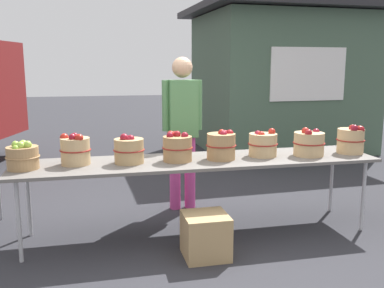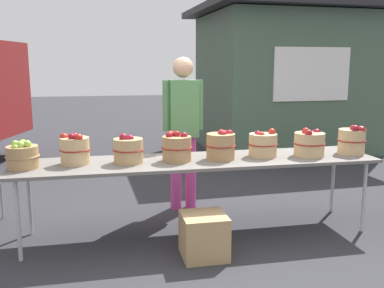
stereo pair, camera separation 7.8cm
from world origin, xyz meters
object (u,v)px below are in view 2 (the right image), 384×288
(apple_basket_green_0, at_px, (22,156))
(produce_crate, at_px, (204,236))
(apple_basket_red_6, at_px, (352,140))
(apple_basket_red_2, at_px, (177,147))
(vendor_adult, at_px, (183,121))
(market_table, at_px, (198,163))
(apple_basket_red_1, at_px, (128,149))
(apple_basket_red_0, at_px, (75,149))
(apple_basket_red_4, at_px, (263,144))
(apple_basket_red_3, at_px, (221,145))
(apple_basket_red_5, at_px, (309,144))

(apple_basket_green_0, height_order, produce_crate, apple_basket_green_0)
(apple_basket_red_6, bearing_deg, apple_basket_red_2, 178.99)
(apple_basket_red_2, xyz_separation_m, vendor_adult, (0.21, 0.80, 0.14))
(market_table, relative_size, apple_basket_red_1, 11.90)
(apple_basket_red_0, height_order, vendor_adult, vendor_adult)
(apple_basket_red_1, relative_size, apple_basket_red_4, 0.98)
(apple_basket_red_2, bearing_deg, vendor_adult, 75.13)
(apple_basket_green_0, height_order, apple_basket_red_3, apple_basket_red_3)
(apple_basket_red_0, bearing_deg, market_table, -2.43)
(apple_basket_red_0, bearing_deg, apple_basket_red_6, -1.98)
(apple_basket_red_1, bearing_deg, apple_basket_red_0, 174.35)
(apple_basket_red_1, distance_m, apple_basket_red_5, 1.80)
(market_table, bearing_deg, apple_basket_red_3, -8.75)
(apple_basket_red_0, height_order, apple_basket_red_5, apple_basket_red_0)
(apple_basket_red_1, height_order, apple_basket_red_5, apple_basket_red_5)
(apple_basket_red_2, bearing_deg, apple_basket_red_6, -1.01)
(market_table, height_order, apple_basket_red_4, apple_basket_red_4)
(apple_basket_green_0, xyz_separation_m, vendor_adult, (1.60, 0.82, 0.16))
(apple_basket_red_2, relative_size, apple_basket_red_4, 0.99)
(vendor_adult, bearing_deg, produce_crate, 86.03)
(vendor_adult, bearing_deg, apple_basket_red_2, 74.14)
(apple_basket_red_6, distance_m, vendor_adult, 1.82)
(apple_basket_red_1, relative_size, vendor_adult, 0.17)
(apple_basket_red_0, distance_m, apple_basket_red_2, 0.95)
(apple_basket_red_5, bearing_deg, apple_basket_red_3, 178.11)
(apple_basket_green_0, distance_m, apple_basket_red_4, 2.27)
(apple_basket_red_2, bearing_deg, apple_basket_red_4, 1.97)
(apple_basket_red_2, bearing_deg, apple_basket_red_0, 176.16)
(vendor_adult, height_order, produce_crate, vendor_adult)
(apple_basket_red_3, distance_m, apple_basket_red_6, 1.40)
(market_table, relative_size, apple_basket_red_2, 11.86)
(apple_basket_red_5, bearing_deg, apple_basket_green_0, 179.30)
(apple_basket_green_0, xyz_separation_m, apple_basket_red_6, (3.22, -0.02, 0.02))
(apple_basket_red_2, height_order, apple_basket_red_3, apple_basket_red_3)
(apple_basket_red_1, xyz_separation_m, produce_crate, (0.60, -0.54, -0.69))
(apple_basket_red_3, distance_m, apple_basket_red_5, 0.91)
(apple_basket_red_1, xyz_separation_m, apple_basket_red_3, (0.89, -0.03, 0.01))
(apple_basket_green_0, xyz_separation_m, apple_basket_red_3, (1.82, -0.00, 0.02))
(apple_basket_red_6, bearing_deg, apple_basket_red_1, 178.80)
(apple_basket_red_6, xyz_separation_m, produce_crate, (-1.69, -0.50, -0.70))
(apple_basket_red_1, bearing_deg, apple_basket_red_3, -2.23)
(apple_basket_red_2, distance_m, apple_basket_red_4, 0.88)
(apple_basket_red_1, height_order, apple_basket_red_2, apple_basket_red_2)
(apple_basket_red_5, distance_m, apple_basket_red_6, 0.49)
(vendor_adult, bearing_deg, apple_basket_green_0, 25.97)
(market_table, relative_size, produce_crate, 9.14)
(market_table, height_order, apple_basket_red_0, apple_basket_red_0)
(produce_crate, bearing_deg, apple_basket_red_3, 60.45)
(produce_crate, bearing_deg, apple_basket_red_6, 16.36)
(apple_basket_red_0, relative_size, apple_basket_red_3, 1.00)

